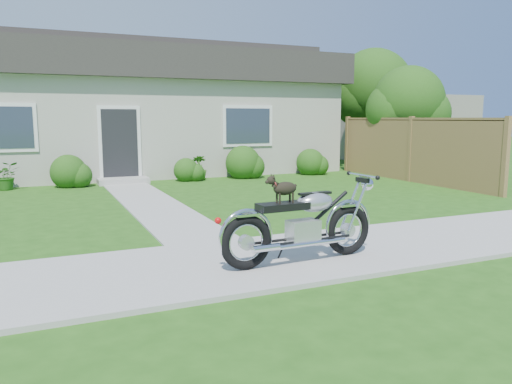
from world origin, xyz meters
The scene contains 11 objects.
ground centered at (0.00, 0.00, 0.00)m, with size 80.00×80.00×0.00m, color #235114.
sidewalk centered at (0.00, 0.00, 0.02)m, with size 24.00×2.20×0.04m, color #9E9B93.
walkway centered at (-1.50, 5.00, 0.01)m, with size 1.20×8.00×0.03m, color #9E9B93.
house centered at (0.00, 11.99, 2.16)m, with size 12.60×7.03×4.50m.
fence centered at (6.30, 5.75, 0.94)m, with size 0.12×6.62×1.90m.
tree_near centered at (7.56, 7.19, 2.26)m, with size 2.40×2.30×3.53m.
tree_far centered at (8.37, 10.15, 2.87)m, with size 2.93×2.92×4.48m.
shrub_row centered at (0.35, 8.50, 0.40)m, with size 10.93×1.09×1.09m.
potted_plant_left centered at (-4.46, 8.55, 0.37)m, with size 0.66×0.57×0.74m, color #245717.
potted_plant_right centered at (0.74, 8.55, 0.37)m, with size 0.42×0.42×0.74m, color #346A1D.
motorcycle_with_dog centered at (-0.68, -0.37, 0.54)m, with size 2.22×0.60×1.12m.
Camera 1 is at (-3.70, -5.77, 1.85)m, focal length 35.00 mm.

